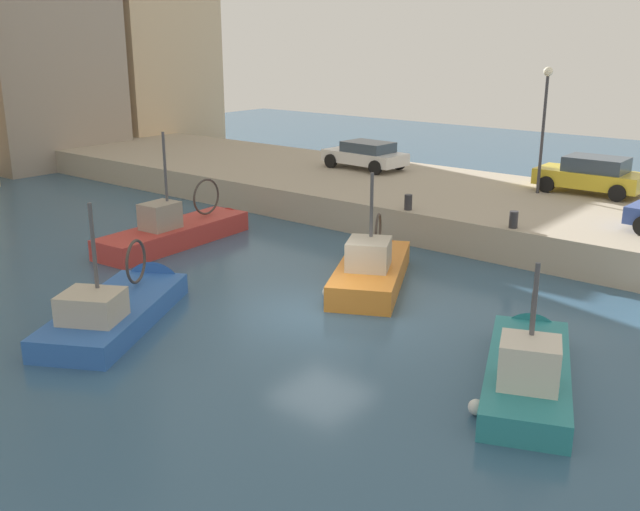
{
  "coord_description": "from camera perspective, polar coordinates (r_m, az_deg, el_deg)",
  "views": [
    {
      "loc": [
        -14.17,
        -11.47,
        7.2
      ],
      "look_at": [
        1.04,
        0.91,
        1.2
      ],
      "focal_mm": 40.72,
      "sensor_mm": 36.0,
      "label": 1
    }
  ],
  "objects": [
    {
      "name": "parked_car_white",
      "position": [
        33.9,
        3.61,
        7.92
      ],
      "size": [
        2.15,
        3.99,
        1.26
      ],
      "color": "silver",
      "rests_on": "quay_wall"
    },
    {
      "name": "fishing_boat_orange",
      "position": [
        22.13,
        4.14,
        -1.69
      ],
      "size": [
        5.98,
        4.18,
        4.25
      ],
      "color": "orange",
      "rests_on": "ground"
    },
    {
      "name": "mooring_bollard_north",
      "position": [
        26.02,
        6.95,
        4.18
      ],
      "size": [
        0.28,
        0.28,
        0.55
      ],
      "primitive_type": "cylinder",
      "color": "#2D2D33",
      "rests_on": "quay_wall"
    },
    {
      "name": "quay_streetlamp",
      "position": [
        29.46,
        17.25,
        10.92
      ],
      "size": [
        0.36,
        0.36,
        4.83
      ],
      "color": "#38383D",
      "rests_on": "quay_wall"
    },
    {
      "name": "mooring_bollard_mid",
      "position": [
        24.19,
        14.97,
        2.74
      ],
      "size": [
        0.28,
        0.28,
        0.55
      ],
      "primitive_type": "cylinder",
      "color": "#2D2D33",
      "rests_on": "quay_wall"
    },
    {
      "name": "parked_car_yellow",
      "position": [
        30.42,
        20.55,
        5.97
      ],
      "size": [
        2.1,
        4.05,
        1.44
      ],
      "color": "gold",
      "rests_on": "quay_wall"
    },
    {
      "name": "fishing_boat_red",
      "position": [
        26.64,
        -10.8,
        1.27
      ],
      "size": [
        7.01,
        2.16,
        4.79
      ],
      "color": "#BC3833",
      "rests_on": "ground"
    },
    {
      "name": "waterfront_building_west_mid",
      "position": [
        50.49,
        -13.99,
        16.58
      ],
      "size": [
        7.43,
        8.12,
        14.44
      ],
      "color": "beige",
      "rests_on": "ground"
    },
    {
      "name": "water_surface",
      "position": [
        19.6,
        0.15,
        -4.54
      ],
      "size": [
        80.0,
        80.0,
        0.0
      ],
      "primitive_type": "plane",
      "color": "#335675",
      "rests_on": "ground"
    },
    {
      "name": "quay_wall",
      "position": [
        28.88,
        14.69,
        3.24
      ],
      "size": [
        9.0,
        56.0,
        1.2
      ],
      "primitive_type": "cube",
      "color": "#ADA08C",
      "rests_on": "ground"
    },
    {
      "name": "fishing_boat_teal",
      "position": [
        16.56,
        15.97,
        -9.0
      ],
      "size": [
        6.06,
        3.71,
        3.76
      ],
      "color": "teal",
      "rests_on": "ground"
    },
    {
      "name": "fishing_boat_blue",
      "position": [
        19.92,
        -15.24,
        -4.49
      ],
      "size": [
        6.24,
        4.62,
        4.3
      ],
      "color": "#2D60B7",
      "rests_on": "ground"
    }
  ]
}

